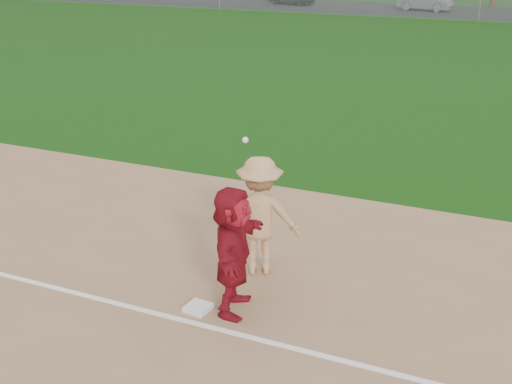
% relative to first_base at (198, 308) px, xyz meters
% --- Properties ---
extents(ground, '(160.00, 160.00, 0.00)m').
position_rel_first_base_xyz_m(ground, '(0.13, 0.45, -0.06)').
color(ground, '#133D0B').
rests_on(ground, ground).
extents(foul_line, '(60.00, 0.10, 0.01)m').
position_rel_first_base_xyz_m(foul_line, '(0.13, -0.35, -0.04)').
color(foul_line, white).
rests_on(foul_line, infield_dirt).
extents(parking_asphalt, '(120.00, 10.00, 0.01)m').
position_rel_first_base_xyz_m(parking_asphalt, '(0.13, 46.45, -0.06)').
color(parking_asphalt, black).
rests_on(parking_asphalt, ground).
extents(first_base, '(0.39, 0.39, 0.08)m').
position_rel_first_base_xyz_m(first_base, '(0.00, 0.00, 0.00)').
color(first_base, white).
rests_on(first_base, infield_dirt).
extents(base_runner, '(0.99, 1.97, 2.03)m').
position_rel_first_base_xyz_m(base_runner, '(0.50, 0.25, 0.97)').
color(base_runner, maroon).
rests_on(base_runner, infield_dirt).
extents(car_mid, '(4.38, 2.05, 1.39)m').
position_rel_first_base_xyz_m(car_mid, '(-4.54, 46.06, 0.65)').
color(car_mid, '#5C5F64').
rests_on(car_mid, parking_asphalt).
extents(first_base_play, '(1.53, 1.23, 2.57)m').
position_rel_first_base_xyz_m(first_base_play, '(0.37, 1.54, 1.00)').
color(first_base_play, '#A8A8AB').
rests_on(first_base_play, infield_dirt).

